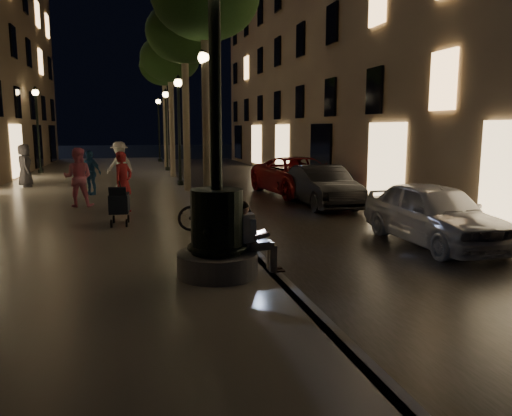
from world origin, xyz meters
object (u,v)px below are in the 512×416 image
object	(u,v)px
lamp_curb_c	(166,119)
lamp_curb_d	(159,121)
stroller	(119,203)
pedestrian_blue	(90,173)
lamp_curb_b	(179,116)
pedestrian_red	(123,182)
pedestrian_pink	(78,177)
tree_far	(164,67)
car_third	(299,176)
fountain_lamppost	(217,218)
seated_man_laptop	(252,235)
car_second	(322,186)
tree_third	(170,59)
pedestrian_dark	(25,166)
car_front	(434,213)
lamp_left_c	(37,118)
pedestrian_white	(120,164)
tree_second	(184,34)
bicycle	(216,211)
lamp_curb_a	(205,110)

from	to	relation	value
lamp_curb_c	lamp_curb_d	bearing A→B (deg)	90.00
lamp_curb_d	stroller	bearing A→B (deg)	-95.56
lamp_curb_d	pedestrian_blue	size ratio (longest dim) A/B	2.85
lamp_curb_b	stroller	xyz separation A→B (m)	(-2.43, -8.98, -2.46)
pedestrian_red	pedestrian_pink	bearing A→B (deg)	88.24
tree_far	car_third	xyz separation A→B (m)	(4.46, -13.00, -5.66)
fountain_lamppost	seated_man_laptop	distance (m)	0.69
seated_man_laptop	pedestrian_red	xyz separation A→B (m)	(-2.25, 7.13, 0.23)
lamp_curb_b	pedestrian_blue	xyz separation A→B (m)	(-3.63, -2.45, -2.19)
car_second	pedestrian_pink	xyz separation A→B (m)	(-8.09, 0.73, 0.44)
car_third	pedestrian_pink	distance (m)	8.66
tree_third	pedestrian_red	world-z (taller)	tree_third
car_second	pedestrian_dark	size ratio (longest dim) A/B	2.36
stroller	car_front	bearing A→B (deg)	-19.77
pedestrian_red	pedestrian_dark	world-z (taller)	pedestrian_dark
seated_man_laptop	car_front	world-z (taller)	seated_man_laptop
lamp_curb_d	stroller	world-z (taller)	lamp_curb_d
lamp_left_c	pedestrian_blue	distance (m)	11.22
tree_third	car_third	xyz separation A→B (m)	(4.54, -7.00, -5.37)
lamp_left_c	tree_far	bearing A→B (deg)	15.57
pedestrian_blue	pedestrian_dark	xyz separation A→B (m)	(-2.91, 3.31, 0.07)
lamp_curb_b	pedestrian_white	size ratio (longest dim) A/B	2.47
pedestrian_white	tree_far	bearing A→B (deg)	-141.02
seated_man_laptop	pedestrian_pink	bearing A→B (deg)	113.21
tree_second	lamp_curb_b	distance (m)	3.69
tree_third	lamp_curb_c	world-z (taller)	tree_third
car_second	pedestrian_white	xyz separation A→B (m)	(-6.89, 5.98, 0.46)
tree_third	lamp_curb_c	bearing A→B (deg)	90.00
car_third	bicycle	size ratio (longest dim) A/B	2.95
lamp_curb_a	lamp_left_c	xyz separation A→B (m)	(-7.10, 16.00, 0.00)
car_front	bicycle	xyz separation A→B (m)	(-4.88, 1.90, -0.05)
tree_far	lamp_curb_c	size ratio (longest dim) A/B	1.56
lamp_curb_b	car_front	world-z (taller)	lamp_curb_b
pedestrian_red	car_second	bearing A→B (deg)	-40.00
lamp_curb_d	lamp_left_c	bearing A→B (deg)	-131.59
lamp_curb_c	stroller	distance (m)	17.33
pedestrian_blue	car_second	bearing A→B (deg)	12.66
pedestrian_blue	pedestrian_dark	distance (m)	4.41
lamp_curb_d	pedestrian_dark	size ratio (longest dim) A/B	2.62
lamp_curb_c	pedestrian_pink	size ratio (longest dim) A/B	2.53
stroller	car_front	world-z (taller)	car_front
car_third	pedestrian_red	distance (m)	7.90
tree_third	pedestrian_blue	distance (m)	8.98
pedestrian_pink	pedestrian_white	distance (m)	5.39
seated_man_laptop	car_second	distance (m)	9.02
lamp_curb_c	bicycle	xyz separation A→B (m)	(-0.10, -18.21, -2.54)
lamp_left_c	pedestrian_white	xyz separation A→B (m)	(4.53, -8.15, -2.06)
lamp_curb_c	lamp_curb_a	bearing A→B (deg)	-90.00
pedestrian_dark	lamp_curb_a	bearing A→B (deg)	-157.42
tree_second	bicycle	size ratio (longest dim) A/B	3.95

